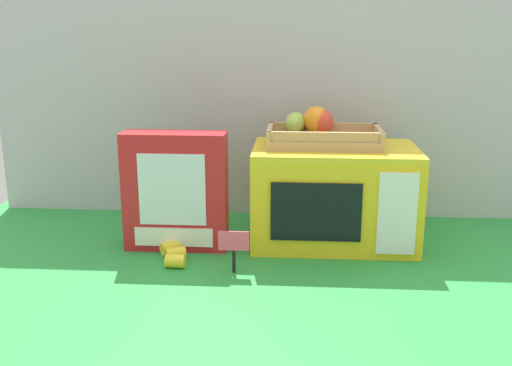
# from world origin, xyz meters

# --- Properties ---
(ground_plane) EXTENTS (1.70, 1.70, 0.00)m
(ground_plane) POSITION_xyz_m (0.00, 0.00, 0.00)
(ground_plane) COLOR green
(ground_plane) RESTS_ON ground
(display_back_panel) EXTENTS (1.61, 0.03, 0.71)m
(display_back_panel) POSITION_xyz_m (0.00, 0.29, 0.35)
(display_back_panel) COLOR #B7BABF
(display_back_panel) RESTS_ON ground
(toy_microwave) EXTENTS (0.41, 0.26, 0.25)m
(toy_microwave) POSITION_xyz_m (0.17, 0.05, 0.12)
(toy_microwave) COLOR yellow
(toy_microwave) RESTS_ON ground
(food_groups_crate) EXTENTS (0.28, 0.18, 0.09)m
(food_groups_crate) POSITION_xyz_m (0.13, 0.09, 0.28)
(food_groups_crate) COLOR tan
(food_groups_crate) RESTS_ON toy_microwave
(cookie_set_box) EXTENTS (0.26, 0.08, 0.30)m
(cookie_set_box) POSITION_xyz_m (-0.22, -0.02, 0.15)
(cookie_set_box) COLOR red
(cookie_set_box) RESTS_ON ground
(price_sign) EXTENTS (0.07, 0.01, 0.10)m
(price_sign) POSITION_xyz_m (-0.06, -0.17, 0.07)
(price_sign) COLOR black
(price_sign) RESTS_ON ground
(loose_toy_banana) EXTENTS (0.08, 0.13, 0.03)m
(loose_toy_banana) POSITION_xyz_m (-0.21, -0.10, 0.02)
(loose_toy_banana) COLOR yellow
(loose_toy_banana) RESTS_ON ground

